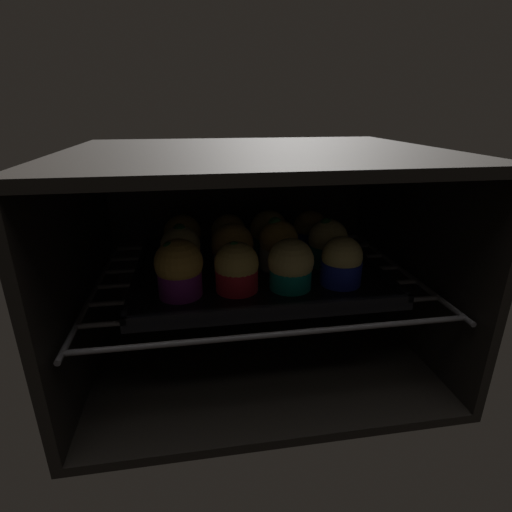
# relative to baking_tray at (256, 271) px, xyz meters

# --- Properties ---
(oven_cavity) EXTENTS (0.59, 0.47, 0.37)m
(oven_cavity) POSITION_rel_baking_tray_xyz_m (0.00, 0.04, 0.02)
(oven_cavity) COLOR black
(oven_cavity) RESTS_ON ground
(oven_rack) EXTENTS (0.55, 0.42, 0.01)m
(oven_rack) POSITION_rel_baking_tray_xyz_m (0.00, -0.00, -0.01)
(oven_rack) COLOR #4C494C
(oven_rack) RESTS_ON oven_cavity
(baking_tray) EXTENTS (0.41, 0.33, 0.02)m
(baking_tray) POSITION_rel_baking_tray_xyz_m (0.00, 0.00, 0.00)
(baking_tray) COLOR black
(baking_tray) RESTS_ON oven_rack
(muffin_row0_col0) EXTENTS (0.07, 0.07, 0.09)m
(muffin_row0_col0) POSITION_rel_baking_tray_xyz_m (-0.13, -0.08, 0.05)
(muffin_row0_col0) COLOR #7A238C
(muffin_row0_col0) RESTS_ON baking_tray
(muffin_row0_col1) EXTENTS (0.07, 0.07, 0.08)m
(muffin_row0_col1) POSITION_rel_baking_tray_xyz_m (-0.04, -0.08, 0.04)
(muffin_row0_col1) COLOR red
(muffin_row0_col1) RESTS_ON baking_tray
(muffin_row0_col2) EXTENTS (0.07, 0.07, 0.08)m
(muffin_row0_col2) POSITION_rel_baking_tray_xyz_m (0.04, -0.09, 0.04)
(muffin_row0_col2) COLOR #0C8C84
(muffin_row0_col2) RESTS_ON baking_tray
(muffin_row0_col3) EXTENTS (0.07, 0.07, 0.08)m
(muffin_row0_col3) POSITION_rel_baking_tray_xyz_m (0.12, -0.08, 0.04)
(muffin_row0_col3) COLOR #1928B7
(muffin_row0_col3) RESTS_ON baking_tray
(muffin_row1_col0) EXTENTS (0.07, 0.07, 0.09)m
(muffin_row1_col0) POSITION_rel_baking_tray_xyz_m (-0.13, 0.00, 0.04)
(muffin_row1_col0) COLOR red
(muffin_row1_col0) RESTS_ON baking_tray
(muffin_row1_col1) EXTENTS (0.07, 0.07, 0.08)m
(muffin_row1_col1) POSITION_rel_baking_tray_xyz_m (-0.04, -0.00, 0.04)
(muffin_row1_col1) COLOR silver
(muffin_row1_col1) RESTS_ON baking_tray
(muffin_row1_col2) EXTENTS (0.07, 0.07, 0.09)m
(muffin_row1_col2) POSITION_rel_baking_tray_xyz_m (0.04, 0.00, 0.05)
(muffin_row1_col2) COLOR silver
(muffin_row1_col2) RESTS_ON baking_tray
(muffin_row1_col3) EXTENTS (0.07, 0.07, 0.09)m
(muffin_row1_col3) POSITION_rel_baking_tray_xyz_m (0.13, -0.00, 0.04)
(muffin_row1_col3) COLOR #0C8C84
(muffin_row1_col3) RESTS_ON baking_tray
(muffin_row2_col0) EXTENTS (0.07, 0.07, 0.08)m
(muffin_row2_col0) POSITION_rel_baking_tray_xyz_m (-0.13, 0.08, 0.04)
(muffin_row2_col0) COLOR #1928B7
(muffin_row2_col0) RESTS_ON baking_tray
(muffin_row2_col1) EXTENTS (0.07, 0.07, 0.08)m
(muffin_row2_col1) POSITION_rel_baking_tray_xyz_m (-0.04, 0.08, 0.04)
(muffin_row2_col1) COLOR red
(muffin_row2_col1) RESTS_ON baking_tray
(muffin_row2_col2) EXTENTS (0.07, 0.07, 0.08)m
(muffin_row2_col2) POSITION_rel_baking_tray_xyz_m (0.04, 0.09, 0.04)
(muffin_row2_col2) COLOR #0C8C84
(muffin_row2_col2) RESTS_ON baking_tray
(muffin_row2_col3) EXTENTS (0.07, 0.07, 0.08)m
(muffin_row2_col3) POSITION_rel_baking_tray_xyz_m (0.12, 0.08, 0.04)
(muffin_row2_col3) COLOR #1928B7
(muffin_row2_col3) RESTS_ON baking_tray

